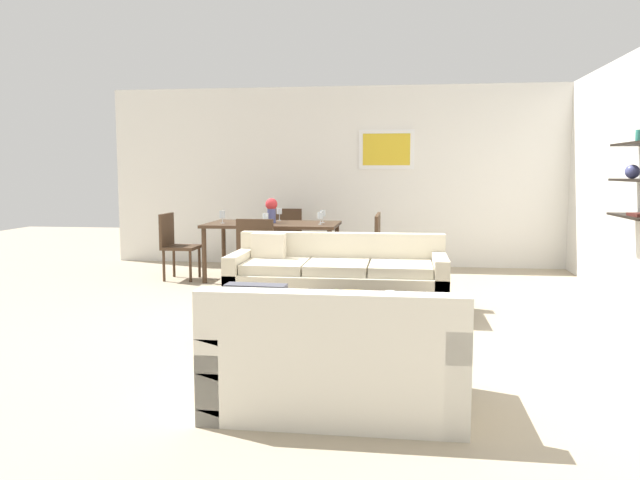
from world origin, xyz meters
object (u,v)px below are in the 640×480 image
(coffee_table, at_px, (363,324))
(centerpiece_vase, at_px, (271,208))
(dining_chair_foot, at_px, (257,250))
(dining_chair_right_far, at_px, (370,241))
(dining_table, at_px, (273,228))
(wine_glass_foot, at_px, (266,217))
(sofa_beige, at_px, (337,283))
(loveseat_white, at_px, (336,360))
(wine_glass_right_near, at_px, (320,216))
(dining_chair_right_near, at_px, (368,245))
(wine_glass_left_near, at_px, (222,215))
(dining_chair_left_near, at_px, (175,242))
(dining_chair_head, at_px, (286,234))
(wine_glass_right_far, at_px, (323,214))
(candle_jar, at_px, (390,296))
(wine_glass_head, at_px, (279,212))
(apple_on_coffee_table, at_px, (336,293))
(decorative_bowl, at_px, (352,298))

(coffee_table, height_order, centerpiece_vase, centerpiece_vase)
(dining_chair_foot, distance_m, dining_chair_right_far, 1.70)
(dining_table, height_order, wine_glass_foot, wine_glass_foot)
(sofa_beige, xyz_separation_m, dining_chair_right_far, (0.22, 2.04, 0.21))
(loveseat_white, relative_size, wine_glass_right_near, 9.60)
(wine_glass_foot, xyz_separation_m, centerpiece_vase, (-0.02, 0.46, 0.08))
(dining_chair_right_near, bearing_deg, wine_glass_right_near, 170.81)
(dining_chair_right_near, relative_size, centerpiece_vase, 2.68)
(dining_chair_right_near, xyz_separation_m, centerpiece_vase, (-1.30, 0.24, 0.44))
(centerpiece_vase, bearing_deg, wine_glass_left_near, -167.49)
(centerpiece_vase, bearing_deg, wine_glass_right_near, -11.75)
(dining_table, distance_m, dining_chair_right_near, 1.31)
(sofa_beige, xyz_separation_m, loveseat_white, (0.27, -2.62, 0.00))
(dining_chair_left_near, distance_m, wine_glass_left_near, 0.73)
(dining_chair_head, bearing_deg, dining_chair_left_near, -138.56)
(loveseat_white, distance_m, dining_chair_left_near, 4.96)
(dining_chair_foot, bearing_deg, wine_glass_right_far, 57.48)
(loveseat_white, distance_m, wine_glass_right_far, 4.64)
(wine_glass_right_far, bearing_deg, dining_chair_head, 129.99)
(candle_jar, relative_size, wine_glass_right_far, 0.48)
(candle_jar, height_order, wine_glass_foot, wine_glass_foot)
(loveseat_white, distance_m, wine_glass_left_near, 4.78)
(candle_jar, height_order, dining_chair_left_near, dining_chair_left_near)
(wine_glass_head, xyz_separation_m, wine_glass_foot, (-0.00, -0.87, -0.01))
(coffee_table, relative_size, dining_chair_foot, 1.20)
(dining_table, height_order, wine_glass_left_near, wine_glass_left_near)
(candle_jar, height_order, dining_table, dining_table)
(candle_jar, relative_size, dining_table, 0.05)
(wine_glass_left_near, distance_m, wine_glass_head, 0.86)
(coffee_table, relative_size, apple_on_coffee_table, 14.28)
(dining_chair_left_near, bearing_deg, candle_jar, -44.09)
(dining_table, bearing_deg, loveseat_white, -73.33)
(candle_jar, bearing_deg, dining_table, 118.14)
(candle_jar, distance_m, wine_glass_right_far, 3.33)
(dining_chair_left_near, distance_m, dining_chair_head, 1.70)
(dining_chair_head, relative_size, wine_glass_foot, 5.56)
(decorative_bowl, distance_m, candle_jar, 0.33)
(wine_glass_right_near, bearing_deg, centerpiece_vase, 168.25)
(dining_chair_right_near, height_order, dining_chair_right_far, same)
(sofa_beige, height_order, dining_table, sofa_beige)
(sofa_beige, height_order, loveseat_white, same)
(coffee_table, height_order, wine_glass_right_near, wine_glass_right_near)
(wine_glass_right_far, bearing_deg, candle_jar, -72.95)
(dining_chair_left_near, xyz_separation_m, wine_glass_right_far, (1.93, 0.35, 0.37))
(candle_jar, bearing_deg, sofa_beige, 114.87)
(sofa_beige, xyz_separation_m, apple_on_coffee_table, (0.12, -1.17, 0.12))
(dining_table, bearing_deg, sofa_beige, -59.77)
(dining_chair_head, bearing_deg, apple_on_coffee_table, -73.19)
(sofa_beige, xyz_separation_m, wine_glass_head, (-1.06, 2.25, 0.58))
(dining_chair_foot, relative_size, dining_chair_head, 1.00)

